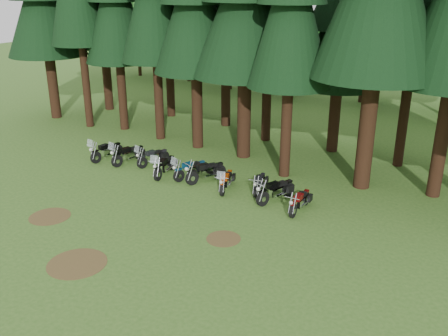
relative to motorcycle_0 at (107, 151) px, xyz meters
The scene contains 20 objects.
ground 7.81m from the motorcycle_0, 36.78° to the right, with size 120.00×120.00×0.00m, color #335A1D.
pine_back_4 15.48m from the motorcycle_0, 39.84° to the left, with size 4.94×4.94×13.78m.
decid_0 26.55m from the motorcycle_0, 127.59° to the left, with size 8.00×7.78×10.00m.
decid_1 23.84m from the motorcycle_0, 114.78° to the left, with size 7.91×7.69×9.88m.
decid_2 21.02m from the motorcycle_0, 101.77° to the left, with size 6.72×6.53×8.40m.
decid_3 20.91m from the motorcycle_0, 85.72° to the left, with size 6.12×5.95×7.65m.
decid_4 23.35m from the motorcycle_0, 70.13° to the left, with size 5.93×5.76×7.41m.
dirt_patch_0 7.43m from the motorcycle_0, 64.05° to the right, with size 1.80×1.80×0.01m, color #4C3D1E.
dirt_patch_1 11.54m from the motorcycle_0, 21.21° to the right, with size 1.40×1.40×0.01m, color #4C3D1E.
dirt_patch_2 11.31m from the motorcycle_0, 50.11° to the right, with size 2.20×2.20×0.01m, color #4C3D1E.
motorcycle_0 is the anchor object (origin of this frame).
motorcycle_1 1.50m from the motorcycle_0, ahead, with size 0.63×2.40×1.50m.
motorcycle_2 2.94m from the motorcycle_0, 14.76° to the left, with size 0.77×2.18×1.37m.
motorcycle_3 4.36m from the motorcycle_0, ahead, with size 0.82×2.34×1.48m.
motorcycle_4 5.75m from the motorcycle_0, ahead, with size 0.82×2.22×1.40m.
motorcycle_5 6.69m from the motorcycle_0, ahead, with size 1.03×2.30×0.98m.
motorcycle_6 8.15m from the motorcycle_0, ahead, with size 0.96×2.11×1.36m.
motorcycle_7 9.67m from the motorcycle_0, ahead, with size 0.69×1.97×0.82m.
motorcycle_8 10.82m from the motorcycle_0, ahead, with size 0.86×2.34×0.98m.
motorcycle_9 12.21m from the motorcycle_0, ahead, with size 0.34×2.14×0.87m.
Camera 1 is at (14.18, -14.33, 9.85)m, focal length 40.00 mm.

